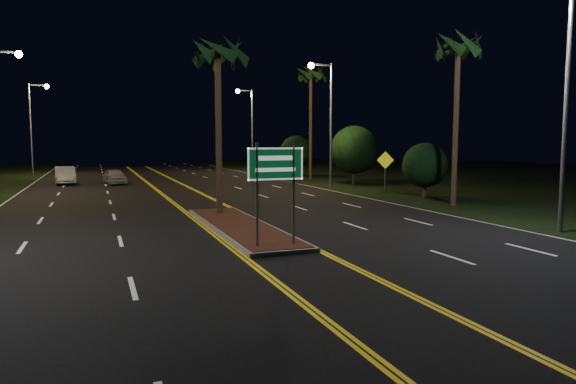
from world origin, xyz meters
name	(u,v)px	position (x,y,z in m)	size (l,w,h in m)	color
ground	(311,271)	(0.00, 0.00, 0.00)	(120.00, 120.00, 0.00)	black
grass_right	(503,178)	(30.00, 25.00, 0.00)	(40.00, 110.00, 0.01)	black
median_island	(240,226)	(0.00, 7.00, 0.08)	(2.25, 10.25, 0.17)	gray
highway_sign	(276,173)	(0.00, 2.80, 2.40)	(1.80, 0.08, 3.20)	gray
streetlight_left_far	(35,118)	(-10.61, 44.00, 5.66)	(1.91, 0.44, 9.00)	gray
streetlight_right_near	(560,78)	(10.61, 2.00, 5.66)	(1.91, 0.44, 9.00)	gray
streetlight_right_mid	(326,110)	(10.61, 22.00, 5.66)	(1.91, 0.44, 9.00)	gray
streetlight_right_far	(249,120)	(10.61, 42.00, 5.66)	(1.91, 0.44, 9.00)	gray
palm_median	(218,53)	(0.00, 10.50, 7.28)	(2.40, 2.40, 8.30)	#382819
palm_right_near	(458,47)	(12.50, 10.00, 8.21)	(2.40, 2.40, 9.30)	#382819
palm_right_far	(311,76)	(12.80, 30.00, 9.14)	(2.40, 2.40, 10.30)	#382819
shrub_near	(425,165)	(13.50, 14.00, 1.95)	(2.70, 2.70, 3.30)	#382819
shrub_mid	(354,150)	(14.00, 24.00, 2.73)	(3.78, 3.78, 4.62)	#382819
shrub_far	(296,152)	(13.80, 36.00, 2.34)	(3.24, 3.24, 3.96)	#382819
car_near	(115,175)	(-3.79, 30.74, 0.72)	(1.84, 4.30, 1.43)	#BBBAC1
car_far	(65,174)	(-7.48, 32.30, 0.81)	(2.09, 4.87, 1.62)	silver
warning_sign	(385,166)	(12.74, 17.27, 1.80)	(1.11, 0.33, 2.73)	gray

